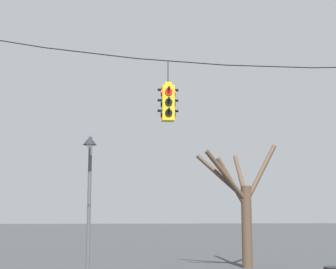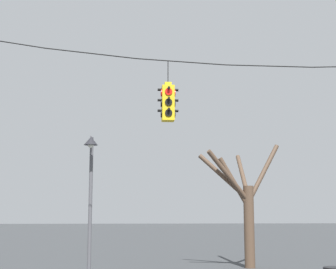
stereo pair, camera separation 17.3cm
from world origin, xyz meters
The scene contains 4 objects.
span_wire centered at (0.00, -0.06, 6.59)m, with size 17.71×0.03×0.71m.
traffic_light_near_left_pole centered at (-2.92, -0.06, 5.23)m, with size 0.58×0.58×1.71m.
street_lamp centered at (-5.18, 3.00, 3.41)m, with size 0.45×0.78×4.70m.
bare_tree centered at (0.93, 7.05, 2.59)m, with size 3.60×3.38×5.13m.
Camera 1 is at (-4.39, -13.99, 2.17)m, focal length 55.00 mm.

